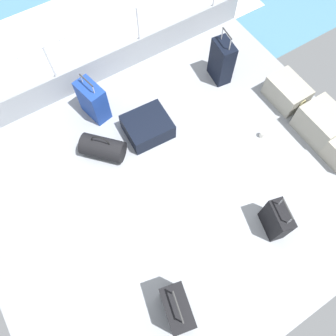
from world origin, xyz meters
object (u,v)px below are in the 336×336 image
cargo_crate_1 (321,123)px  suitcase_3 (93,101)px  cargo_crate_0 (287,92)px  duffel_bag (103,148)px  suitcase_0 (148,127)px  suitcase_2 (276,220)px  paper_cup (263,134)px  suitcase_1 (177,309)px  suitcase_4 (222,61)px

cargo_crate_1 → suitcase_3: size_ratio=0.88×
cargo_crate_0 → duffel_bag: 2.85m
suitcase_0 → suitcase_2: 2.14m
suitcase_2 → duffel_bag: (-2.08, -1.30, -0.11)m
cargo_crate_0 → suitcase_0: 2.17m
suitcase_0 → suitcase_3: suitcase_3 is taller
cargo_crate_0 → suitcase_0: bearing=-106.4°
cargo_crate_0 → paper_cup: bearing=-64.3°
cargo_crate_0 → suitcase_0: size_ratio=0.96×
cargo_crate_0 → cargo_crate_1: size_ratio=0.99×
suitcase_1 → paper_cup: 2.67m
suitcase_1 → suitcase_0: bearing=156.8°
suitcase_4 → suitcase_1: bearing=-44.1°
suitcase_1 → suitcase_4: 3.52m
cargo_crate_0 → suitcase_3: (-1.32, -2.56, 0.12)m
duffel_bag → paper_cup: 2.29m
suitcase_2 → suitcase_3: 2.96m
suitcase_0 → duffel_bag: 0.71m
suitcase_4 → duffel_bag: size_ratio=1.35×
suitcase_2 → duffel_bag: 2.46m
suitcase_1 → suitcase_4: size_ratio=0.90×
cargo_crate_1 → duffel_bag: (-1.33, -2.80, -0.05)m
cargo_crate_0 → cargo_crate_1: 0.69m
cargo_crate_0 → suitcase_1: 3.45m
suitcase_0 → suitcase_4: (-0.29, 1.49, 0.20)m
suitcase_1 → suitcase_2: bearing=96.8°
cargo_crate_0 → suitcase_4: (-0.90, -0.58, 0.16)m
suitcase_4 → duffel_bag: suitcase_4 is taller
suitcase_0 → suitcase_4: 1.53m
suitcase_2 → duffel_bag: bearing=-148.0°
suitcase_1 → cargo_crate_1: bearing=107.0°
paper_cup → cargo_crate_1: bearing=64.2°
suitcase_2 → suitcase_3: suitcase_3 is taller
cargo_crate_1 → paper_cup: 0.82m
suitcase_3 → paper_cup: suitcase_3 is taller
cargo_crate_0 → suitcase_2: suitcase_2 is taller
cargo_crate_0 → suitcase_4: suitcase_4 is taller
suitcase_2 → suitcase_4: size_ratio=0.80×
suitcase_0 → paper_cup: suitcase_0 is taller
suitcase_2 → paper_cup: suitcase_2 is taller
suitcase_1 → suitcase_2: size_ratio=1.12×
suitcase_2 → cargo_crate_0: bearing=134.2°
cargo_crate_1 → duffel_bag: size_ratio=1.00×
suitcase_3 → suitcase_1: bearing=-9.2°
cargo_crate_0 → suitcase_0: cargo_crate_0 is taller
suitcase_3 → suitcase_4: 2.02m
suitcase_1 → suitcase_3: suitcase_1 is taller
suitcase_1 → paper_cup: bearing=118.9°
suitcase_0 → paper_cup: (0.95, 1.37, -0.09)m
paper_cup → suitcase_0: bearing=-125.0°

